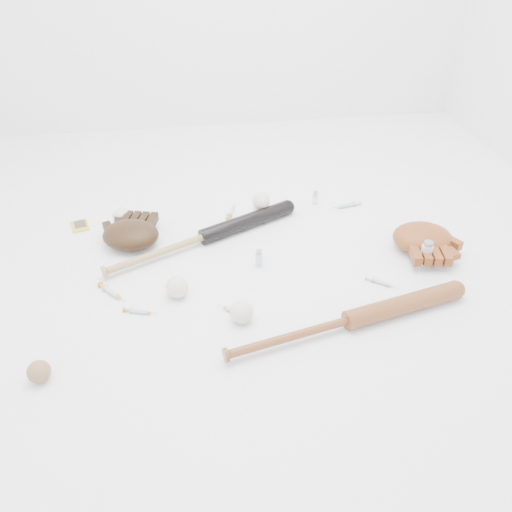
{
  "coord_description": "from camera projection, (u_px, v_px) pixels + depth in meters",
  "views": [
    {
      "loc": [
        -0.21,
        -1.52,
        1.17
      ],
      "look_at": [
        0.01,
        -0.01,
        0.06
      ],
      "focal_mm": 35.0,
      "sensor_mm": 36.0,
      "label": 1
    }
  ],
  "objects": [
    {
      "name": "syringe_2",
      "position": [
        231.0,
        212.0,
        2.26
      ],
      "size": [
        0.08,
        0.16,
        0.02
      ],
      "primitive_type": null,
      "rotation": [
        0.0,
        0.0,
        1.26
      ],
      "color": "#ADBCC6",
      "rests_on": "ground"
    },
    {
      "name": "baseball_left",
      "position": [
        177.0,
        287.0,
        1.77
      ],
      "size": [
        0.08,
        0.08,
        0.08
      ],
      "primitive_type": "sphere",
      "color": "silver",
      "rests_on": "ground"
    },
    {
      "name": "glove_dark",
      "position": [
        131.0,
        235.0,
        2.03
      ],
      "size": [
        0.34,
        0.34,
        0.1
      ],
      "primitive_type": null,
      "rotation": [
        0.0,
        0.0,
        -0.27
      ],
      "color": "black",
      "rests_on": "ground"
    },
    {
      "name": "baseball_mid",
      "position": [
        242.0,
        312.0,
        1.67
      ],
      "size": [
        0.08,
        0.08,
        0.08
      ],
      "primitive_type": "sphere",
      "color": "silver",
      "rests_on": "ground"
    },
    {
      "name": "syringe_5",
      "position": [
        111.0,
        292.0,
        1.8
      ],
      "size": [
        0.13,
        0.14,
        0.02
      ],
      "primitive_type": null,
      "rotation": [
        0.0,
        0.0,
        -0.85
      ],
      "color": "#ADBCC6",
      "rests_on": "ground"
    },
    {
      "name": "syringe_3",
      "position": [
        381.0,
        282.0,
        1.85
      ],
      "size": [
        0.13,
        0.1,
        0.02
      ],
      "primitive_type": null,
      "rotation": [
        0.0,
        0.0,
        -0.64
      ],
      "color": "#ADBCC6",
      "rests_on": "ground"
    },
    {
      "name": "vial_1",
      "position": [
        262.0,
        213.0,
        2.2
      ],
      "size": [
        0.03,
        0.03,
        0.07
      ],
      "primitive_type": "cylinder",
      "color": "silver",
      "rests_on": "ground"
    },
    {
      "name": "vial_3",
      "position": [
        426.0,
        253.0,
        1.92
      ],
      "size": [
        0.04,
        0.04,
        0.11
      ],
      "primitive_type": "cylinder",
      "color": "silver",
      "rests_on": "ground"
    },
    {
      "name": "syringe_4",
      "position": [
        347.0,
        205.0,
        2.3
      ],
      "size": [
        0.17,
        0.06,
        0.02
      ],
      "primitive_type": null,
      "rotation": [
        0.0,
        0.0,
        3.33
      ],
      "color": "#ADBCC6",
      "rests_on": "ground"
    },
    {
      "name": "baseball_on_pedestal",
      "position": [
        261.0,
        201.0,
        2.19
      ],
      "size": [
        0.08,
        0.08,
        0.08
      ],
      "primitive_type": "sphere",
      "color": "silver",
      "rests_on": "pedestal"
    },
    {
      "name": "bat_dark",
      "position": [
        204.0,
        237.0,
        2.05
      ],
      "size": [
        0.85,
        0.45,
        0.07
      ],
      "primitive_type": null,
      "rotation": [
        0.0,
        0.0,
        0.44
      ],
      "color": "black",
      "rests_on": "ground"
    },
    {
      "name": "glove_tan",
      "position": [
        423.0,
        238.0,
        2.01
      ],
      "size": [
        0.33,
        0.33,
        0.1
      ],
      "primitive_type": null,
      "rotation": [
        0.0,
        0.0,
        2.98
      ],
      "color": "brown",
      "rests_on": "ground"
    },
    {
      "name": "baseball_upper",
      "position": [
        122.0,
        216.0,
        2.17
      ],
      "size": [
        0.08,
        0.08,
        0.08
      ],
      "primitive_type": "sphere",
      "color": "silver",
      "rests_on": "ground"
    },
    {
      "name": "syringe_0",
      "position": [
        139.0,
        311.0,
        1.72
      ],
      "size": [
        0.14,
        0.07,
        0.02
      ],
      "primitive_type": null,
      "rotation": [
        0.0,
        0.0,
        -0.32
      ],
      "color": "#ADBCC6",
      "rests_on": "ground"
    },
    {
      "name": "syringe_1",
      "position": [
        235.0,
        311.0,
        1.72
      ],
      "size": [
        0.13,
        0.11,
        0.02
      ],
      "primitive_type": null,
      "rotation": [
        0.0,
        0.0,
        2.45
      ],
      "color": "#ADBCC6",
      "rests_on": "ground"
    },
    {
      "name": "baseball_aged",
      "position": [
        39.0,
        372.0,
        1.47
      ],
      "size": [
        0.07,
        0.07,
        0.07
      ],
      "primitive_type": "sphere",
      "color": "olive",
      "rests_on": "ground"
    },
    {
      "name": "vial_2",
      "position": [
        259.0,
        258.0,
        1.92
      ],
      "size": [
        0.03,
        0.03,
        0.07
      ],
      "primitive_type": "cylinder",
      "color": "silver",
      "rests_on": "ground"
    },
    {
      "name": "vial_0",
      "position": [
        315.0,
        198.0,
        2.32
      ],
      "size": [
        0.02,
        0.02,
        0.06
      ],
      "primitive_type": "cylinder",
      "color": "silver",
      "rests_on": "ground"
    },
    {
      "name": "trading_card",
      "position": [
        80.0,
        226.0,
        2.17
      ],
      "size": [
        0.09,
        0.11,
        0.01
      ],
      "primitive_type": "cube",
      "rotation": [
        0.0,
        0.0,
        0.26
      ],
      "color": "gold",
      "rests_on": "ground"
    },
    {
      "name": "pedestal",
      "position": [
        261.0,
        213.0,
        2.22
      ],
      "size": [
        0.09,
        0.09,
        0.04
      ],
      "primitive_type": "cube",
      "rotation": [
        0.0,
        0.0,
        -0.2
      ],
      "color": "white",
      "rests_on": "ground"
    },
    {
      "name": "bat_wood",
      "position": [
        349.0,
        320.0,
        1.65
      ],
      "size": [
        0.91,
        0.27,
        0.07
      ],
      "primitive_type": null,
      "rotation": [
        0.0,
        0.0,
        0.22
      ],
      "color": "brown",
      "rests_on": "ground"
    }
  ]
}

